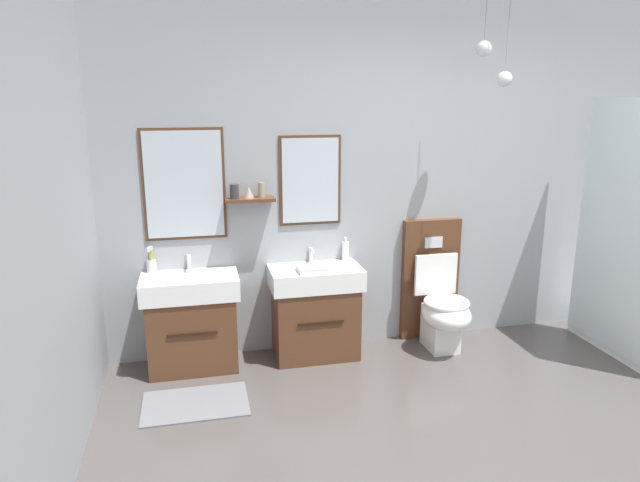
# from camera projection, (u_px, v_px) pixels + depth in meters

# --- Properties ---
(ground_plane) EXTENTS (6.28, 5.16, 0.10)m
(ground_plane) POSITION_uv_depth(u_px,v_px,m) (542.00, 482.00, 3.04)
(ground_plane) COLOR #4C4744
(ground_plane) RESTS_ON ground
(wall_back) EXTENTS (5.08, 0.61, 2.73)m
(wall_back) POSITION_uv_depth(u_px,v_px,m) (414.00, 173.00, 4.50)
(wall_back) COLOR #999EA3
(wall_back) RESTS_ON ground
(bath_mat) EXTENTS (0.68, 0.44, 0.01)m
(bath_mat) POSITION_uv_depth(u_px,v_px,m) (196.00, 404.00, 3.70)
(bath_mat) COLOR slate
(bath_mat) RESTS_ON ground
(vanity_sink_left) EXTENTS (0.69, 0.42, 0.71)m
(vanity_sink_left) POSITION_uv_depth(u_px,v_px,m) (192.00, 320.00, 4.14)
(vanity_sink_left) COLOR #56331E
(vanity_sink_left) RESTS_ON ground
(tap_on_left_sink) EXTENTS (0.03, 0.13, 0.11)m
(tap_on_left_sink) POSITION_uv_depth(u_px,v_px,m) (189.00, 261.00, 4.18)
(tap_on_left_sink) COLOR silver
(tap_on_left_sink) RESTS_ON vanity_sink_left
(vanity_sink_right) EXTENTS (0.69, 0.42, 0.71)m
(vanity_sink_right) POSITION_uv_depth(u_px,v_px,m) (315.00, 310.00, 4.34)
(vanity_sink_right) COLOR #56331E
(vanity_sink_right) RESTS_ON ground
(tap_on_right_sink) EXTENTS (0.03, 0.13, 0.11)m
(tap_on_right_sink) POSITION_uv_depth(u_px,v_px,m) (311.00, 253.00, 4.37)
(tap_on_right_sink) COLOR silver
(tap_on_right_sink) RESTS_ON vanity_sink_right
(toilet) EXTENTS (0.48, 0.63, 1.00)m
(toilet) POSITION_uv_depth(u_px,v_px,m) (438.00, 300.00, 4.52)
(toilet) COLOR #56331E
(toilet) RESTS_ON ground
(toothbrush_cup) EXTENTS (0.07, 0.07, 0.20)m
(toothbrush_cup) POSITION_uv_depth(u_px,v_px,m) (151.00, 265.00, 4.11)
(toothbrush_cup) COLOR silver
(toothbrush_cup) RESTS_ON vanity_sink_left
(soap_dispenser) EXTENTS (0.06, 0.06, 0.18)m
(soap_dispenser) POSITION_uv_depth(u_px,v_px,m) (345.00, 250.00, 4.43)
(soap_dispenser) COLOR white
(soap_dispenser) RESTS_ON vanity_sink_right
(folded_hand_towel) EXTENTS (0.22, 0.16, 0.04)m
(folded_hand_towel) POSITION_uv_depth(u_px,v_px,m) (313.00, 269.00, 4.14)
(folded_hand_towel) COLOR white
(folded_hand_towel) RESTS_ON vanity_sink_right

